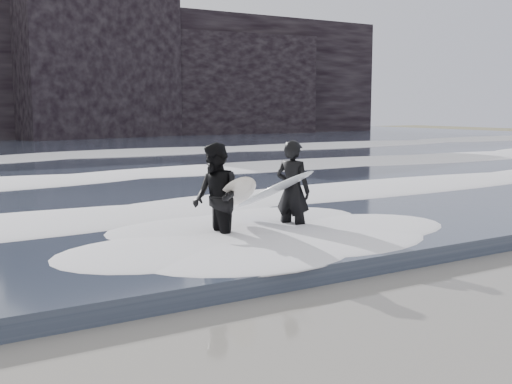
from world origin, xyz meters
The scene contains 6 objects.
sea centered at (0.00, 29.00, 0.15)m, with size 90.00×52.00×0.30m, color #31394B.
foam_near centered at (0.00, 9.00, 0.40)m, with size 60.00×3.20×0.20m, color white.
foam_mid centered at (0.00, 16.00, 0.42)m, with size 60.00×4.00×0.24m, color white.
foam_far centered at (0.00, 25.00, 0.45)m, with size 60.00×4.80×0.30m, color white.
surfer_left centered at (0.89, 5.81, 0.96)m, with size 1.25×1.99×1.91m.
surfer_right centered at (-0.74, 5.62, 0.97)m, with size 1.49×2.16×1.92m.
Camera 1 is at (-5.93, -3.97, 2.52)m, focal length 45.00 mm.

